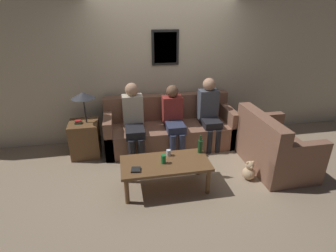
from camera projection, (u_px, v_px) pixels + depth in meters
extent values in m
plane|color=gray|center=(175.00, 157.00, 4.48)|extent=(16.00, 16.00, 0.00)
cube|color=beige|center=(165.00, 70.00, 4.77)|extent=(9.00, 0.06, 2.60)
cube|color=black|center=(165.00, 48.00, 4.57)|extent=(0.48, 0.02, 0.60)
cube|color=silver|center=(165.00, 48.00, 4.57)|extent=(0.40, 0.01, 0.52)
cube|color=brown|center=(170.00, 135.00, 4.78)|extent=(2.30, 0.82, 0.42)
cube|color=brown|center=(167.00, 107.00, 4.88)|extent=(2.30, 0.20, 0.46)
cube|color=brown|center=(109.00, 134.00, 4.55)|extent=(0.14, 0.82, 0.68)
cube|color=brown|center=(226.00, 124.00, 4.91)|extent=(0.14, 0.82, 0.68)
cube|color=brown|center=(275.00, 154.00, 4.16)|extent=(0.82, 1.24, 0.42)
cube|color=brown|center=(261.00, 130.00, 3.93)|extent=(0.20, 1.24, 0.46)
cube|color=brown|center=(298.00, 166.00, 3.62)|extent=(0.82, 0.14, 0.68)
cube|color=brown|center=(259.00, 132.00, 4.60)|extent=(0.82, 0.14, 0.68)
cube|color=brown|center=(165.00, 163.00, 3.57)|extent=(1.21, 0.59, 0.04)
cylinder|color=brown|center=(127.00, 191.00, 3.35)|extent=(0.06, 0.06, 0.37)
cylinder|color=brown|center=(208.00, 182.00, 3.54)|extent=(0.06, 0.06, 0.37)
cylinder|color=brown|center=(125.00, 171.00, 3.77)|extent=(0.06, 0.06, 0.37)
cylinder|color=brown|center=(198.00, 163.00, 3.96)|extent=(0.06, 0.06, 0.37)
cube|color=brown|center=(85.00, 139.00, 4.45)|extent=(0.47, 0.47, 0.60)
cylinder|color=#262628|center=(85.00, 110.00, 4.25)|extent=(0.02, 0.02, 0.44)
cone|color=#2D2D33|center=(83.00, 95.00, 4.15)|extent=(0.38, 0.38, 0.10)
cube|color=#237547|center=(78.00, 123.00, 4.29)|extent=(0.11, 0.10, 0.03)
cube|color=red|center=(78.00, 121.00, 4.28)|extent=(0.09, 0.08, 0.03)
cylinder|color=#19421E|center=(200.00, 146.00, 3.77)|extent=(0.07, 0.07, 0.19)
cylinder|color=#19421E|center=(201.00, 138.00, 3.71)|extent=(0.03, 0.03, 0.08)
cylinder|color=silver|center=(169.00, 153.00, 3.71)|extent=(0.06, 0.06, 0.09)
cube|color=black|center=(136.00, 170.00, 3.37)|extent=(0.14, 0.14, 0.02)
cylinder|color=#197A38|center=(163.00, 159.00, 3.52)|extent=(0.07, 0.07, 0.12)
cube|color=black|center=(135.00, 131.00, 4.34)|extent=(0.31, 0.49, 0.14)
cylinder|color=black|center=(132.00, 152.00, 4.22)|extent=(0.11, 0.11, 0.42)
cylinder|color=black|center=(141.00, 151.00, 4.24)|extent=(0.11, 0.11, 0.42)
cube|color=beige|center=(133.00, 110.00, 4.45)|extent=(0.34, 0.22, 0.53)
sphere|color=tan|center=(132.00, 90.00, 4.30)|extent=(0.22, 0.22, 0.22)
cube|color=#2D334C|center=(175.00, 127.00, 4.49)|extent=(0.31, 0.45, 0.14)
cylinder|color=#2D334C|center=(173.00, 147.00, 4.38)|extent=(0.11, 0.11, 0.42)
cylinder|color=#2D334C|center=(182.00, 146.00, 4.41)|extent=(0.11, 0.11, 0.42)
cube|color=maroon|center=(172.00, 109.00, 4.60)|extent=(0.34, 0.22, 0.46)
sphere|color=brown|center=(172.00, 91.00, 4.46)|extent=(0.21, 0.21, 0.21)
cube|color=black|center=(210.00, 123.00, 4.63)|extent=(0.31, 0.40, 0.14)
cylinder|color=black|center=(209.00, 142.00, 4.55)|extent=(0.11, 0.11, 0.42)
cylinder|color=black|center=(217.00, 141.00, 4.57)|extent=(0.11, 0.11, 0.42)
cube|color=#474C56|center=(208.00, 105.00, 4.70)|extent=(0.34, 0.22, 0.55)
sphere|color=tan|center=(209.00, 84.00, 4.55)|extent=(0.22, 0.22, 0.22)
sphere|color=tan|center=(249.00, 173.00, 3.88)|extent=(0.19, 0.19, 0.19)
sphere|color=tan|center=(250.00, 165.00, 3.82)|extent=(0.12, 0.12, 0.12)
sphere|color=tan|center=(247.00, 163.00, 3.79)|extent=(0.04, 0.04, 0.04)
sphere|color=tan|center=(253.00, 162.00, 3.81)|extent=(0.04, 0.04, 0.04)
sphere|color=beige|center=(251.00, 167.00, 3.78)|extent=(0.05, 0.05, 0.05)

